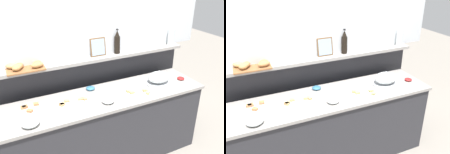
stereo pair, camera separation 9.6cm
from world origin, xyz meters
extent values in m
plane|color=gray|center=(0.00, 0.60, 0.00)|extent=(12.00, 12.00, 0.00)
cube|color=#2D2D33|center=(0.00, 0.00, 0.44)|extent=(2.35, 0.59, 0.89)
cube|color=gray|center=(0.00, 0.00, 0.90)|extent=(2.39, 0.63, 0.03)
cube|color=#2D2D33|center=(0.00, 0.49, 0.60)|extent=(2.65, 0.08, 1.20)
cube|color=gray|center=(0.00, 0.44, 1.22)|extent=(2.65, 0.22, 0.04)
cube|color=white|center=(-0.39, 0.03, 0.93)|extent=(0.36, 0.17, 0.01)
cube|color=tan|center=(-0.52, 0.00, 0.94)|extent=(0.07, 0.07, 0.01)
cube|color=#D1664C|center=(-0.52, 0.00, 0.94)|extent=(0.07, 0.07, 0.01)
cube|color=tan|center=(-0.52, 0.00, 0.95)|extent=(0.07, 0.07, 0.01)
cube|color=tan|center=(-0.51, 0.00, 0.94)|extent=(0.07, 0.06, 0.01)
cube|color=#D1664C|center=(-0.51, 0.00, 0.94)|extent=(0.07, 0.06, 0.01)
cube|color=tan|center=(-0.51, 0.00, 0.95)|extent=(0.07, 0.06, 0.01)
cube|color=tan|center=(-0.45, 0.05, 0.94)|extent=(0.06, 0.04, 0.01)
cube|color=#D1664C|center=(-0.45, 0.05, 0.94)|extent=(0.06, 0.04, 0.01)
cube|color=tan|center=(-0.45, 0.05, 0.95)|extent=(0.06, 0.04, 0.01)
cube|color=tan|center=(-0.26, 0.01, 0.94)|extent=(0.05, 0.06, 0.01)
cube|color=#D1664C|center=(-0.26, 0.01, 0.94)|extent=(0.05, 0.06, 0.01)
cube|color=tan|center=(-0.26, 0.01, 0.95)|extent=(0.05, 0.06, 0.01)
cube|color=tan|center=(-0.30, 0.03, 0.94)|extent=(0.06, 0.05, 0.01)
cube|color=#D1664C|center=(-0.30, 0.03, 0.94)|extent=(0.06, 0.05, 0.01)
cube|color=tan|center=(-0.30, 0.03, 0.95)|extent=(0.06, 0.05, 0.01)
cube|color=silver|center=(0.37, -0.11, 0.93)|extent=(0.31, 0.21, 0.01)
cube|color=tan|center=(0.28, -0.09, 0.94)|extent=(0.06, 0.04, 0.01)
cube|color=#66994C|center=(0.28, -0.09, 0.94)|extent=(0.06, 0.04, 0.01)
cube|color=tan|center=(0.28, -0.09, 0.95)|extent=(0.06, 0.04, 0.01)
cube|color=tan|center=(0.26, -0.05, 0.94)|extent=(0.06, 0.05, 0.01)
cube|color=#66994C|center=(0.26, -0.05, 0.94)|extent=(0.06, 0.05, 0.01)
cube|color=tan|center=(0.26, -0.05, 0.95)|extent=(0.06, 0.05, 0.01)
cube|color=tan|center=(0.45, -0.12, 0.94)|extent=(0.06, 0.05, 0.01)
cube|color=#66994C|center=(0.45, -0.12, 0.94)|extent=(0.06, 0.05, 0.01)
cube|color=tan|center=(0.45, -0.12, 0.95)|extent=(0.06, 0.05, 0.01)
cube|color=tan|center=(0.44, -0.18, 0.94)|extent=(0.07, 0.07, 0.01)
cube|color=#66994C|center=(0.44, -0.18, 0.94)|extent=(0.07, 0.07, 0.01)
cube|color=tan|center=(0.44, -0.18, 0.95)|extent=(0.07, 0.07, 0.01)
cube|color=silver|center=(-0.82, 0.07, 0.93)|extent=(0.29, 0.21, 0.01)
cube|color=#AD7A47|center=(-0.84, 0.03, 0.94)|extent=(0.07, 0.07, 0.01)
cube|color=#D1664C|center=(-0.84, 0.03, 0.94)|extent=(0.07, 0.07, 0.01)
cube|color=#AD7A47|center=(-0.84, 0.03, 0.95)|extent=(0.07, 0.07, 0.01)
cube|color=#AD7A47|center=(-0.76, 0.13, 0.94)|extent=(0.06, 0.05, 0.01)
cube|color=#D1664C|center=(-0.76, 0.13, 0.94)|extent=(0.06, 0.05, 0.01)
cube|color=#AD7A47|center=(-0.76, 0.13, 0.95)|extent=(0.06, 0.05, 0.01)
cube|color=#AD7A47|center=(-0.87, 0.12, 0.94)|extent=(0.06, 0.05, 0.01)
cube|color=#D1664C|center=(-0.87, 0.12, 0.94)|extent=(0.06, 0.05, 0.01)
cube|color=#AD7A47|center=(-0.87, 0.12, 0.95)|extent=(0.06, 0.05, 0.01)
cube|color=#AD7A47|center=(-0.89, 0.12, 0.94)|extent=(0.06, 0.04, 0.01)
cube|color=#D1664C|center=(-0.89, 0.12, 0.94)|extent=(0.06, 0.04, 0.01)
cube|color=#AD7A47|center=(-0.89, 0.12, 0.95)|extent=(0.06, 0.04, 0.01)
cube|color=#B7BABF|center=(0.73, 0.01, 0.93)|extent=(0.34, 0.24, 0.01)
ellipsoid|color=silver|center=(0.73, 0.01, 1.00)|extent=(0.28, 0.23, 0.14)
sphere|color=#B7BABF|center=(0.73, 0.01, 1.08)|extent=(0.02, 0.02, 0.02)
ellipsoid|color=silver|center=(-0.04, -0.14, 0.95)|extent=(0.14, 0.14, 0.06)
ellipsoid|color=#599959|center=(-0.04, -0.14, 0.94)|extent=(0.11, 0.11, 0.03)
ellipsoid|color=silver|center=(-0.87, -0.20, 0.96)|extent=(0.17, 0.17, 0.07)
ellipsoid|color=#599959|center=(-0.87, -0.20, 0.94)|extent=(0.13, 0.13, 0.04)
ellipsoid|color=red|center=(1.05, -0.04, 0.94)|extent=(0.09, 0.09, 0.03)
ellipsoid|color=teal|center=(-0.11, 0.22, 0.94)|extent=(0.11, 0.11, 0.04)
cylinder|color=#B7BABF|center=(-0.02, -0.02, 0.93)|extent=(0.16, 0.09, 0.01)
cylinder|color=#B7BABF|center=(-0.03, 0.02, 0.93)|extent=(0.18, 0.02, 0.01)
sphere|color=#B7BABF|center=(0.06, 0.03, 0.93)|extent=(0.01, 0.01, 0.01)
cylinder|color=black|center=(0.36, 0.44, 1.35)|extent=(0.08, 0.08, 0.22)
cone|color=black|center=(0.36, 0.44, 1.50)|extent=(0.06, 0.06, 0.08)
cylinder|color=black|center=(0.36, 0.44, 1.55)|extent=(0.03, 0.03, 0.02)
cube|color=brown|center=(-0.78, 0.41, 1.25)|extent=(0.40, 0.26, 0.02)
ellipsoid|color=#AD7A47|center=(-0.84, 0.41, 1.29)|extent=(0.14, 0.17, 0.06)
ellipsoid|color=#AD7A47|center=(-0.65, 0.40, 1.29)|extent=(0.15, 0.15, 0.06)
ellipsoid|color=#AD7A47|center=(-0.66, 0.36, 1.29)|extent=(0.15, 0.11, 0.06)
ellipsoid|color=#B7844C|center=(-0.87, 0.38, 1.29)|extent=(0.14, 0.15, 0.07)
ellipsoid|color=tan|center=(-0.92, 0.45, 1.29)|extent=(0.16, 0.15, 0.06)
cube|color=brown|center=(0.10, 0.45, 1.36)|extent=(0.20, 0.05, 0.23)
cube|color=#99B2CC|center=(0.10, 0.45, 1.36)|extent=(0.17, 0.03, 0.20)
cylinder|color=silver|center=(1.20, 0.41, 1.36)|extent=(0.09, 0.09, 0.23)
camera|label=1|loc=(-0.99, -2.17, 2.28)|focal=38.39mm
camera|label=2|loc=(-0.90, -2.21, 2.28)|focal=38.39mm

